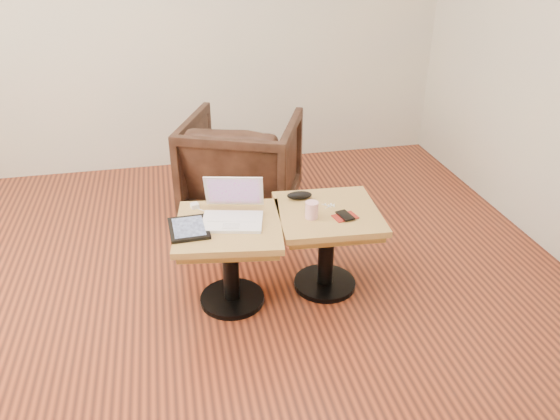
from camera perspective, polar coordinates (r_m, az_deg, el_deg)
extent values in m
cube|color=#401D14|center=(2.87, -8.76, -12.82)|extent=(4.50, 4.50, 0.01)
cylinder|color=black|center=(3.07, -5.00, -9.19)|extent=(0.35, 0.35, 0.03)
cylinder|color=black|center=(2.94, -5.19, -5.65)|extent=(0.09, 0.09, 0.43)
cube|color=brown|center=(2.83, -5.35, -2.39)|extent=(0.56, 0.56, 0.04)
cube|color=#A67742|center=(2.81, -5.39, -1.75)|extent=(0.61, 0.61, 0.03)
cylinder|color=black|center=(3.18, 4.68, -7.62)|extent=(0.35, 0.35, 0.03)
cylinder|color=black|center=(3.06, 4.85, -4.15)|extent=(0.09, 0.09, 0.43)
cube|color=brown|center=(2.96, 5.00, -0.98)|extent=(0.53, 0.53, 0.04)
cube|color=#A67742|center=(2.94, 5.03, -0.35)|extent=(0.57, 0.57, 0.03)
cube|color=white|center=(2.81, -5.02, -1.22)|extent=(0.35, 0.28, 0.02)
cube|color=silver|center=(2.83, -4.97, -0.73)|extent=(0.27, 0.16, 0.00)
cube|color=silver|center=(2.75, -5.15, -1.67)|extent=(0.09, 0.07, 0.00)
cube|color=white|center=(2.88, -4.83, 1.99)|extent=(0.32, 0.15, 0.19)
cube|color=maroon|center=(2.88, -4.83, 1.99)|extent=(0.28, 0.12, 0.16)
cube|color=black|center=(2.78, -9.51, -1.90)|extent=(0.20, 0.25, 0.02)
cube|color=#191E38|center=(2.77, -9.53, -1.73)|extent=(0.16, 0.21, 0.00)
cube|color=white|center=(2.98, -8.91, 0.46)|extent=(0.05, 0.05, 0.02)
ellipsoid|color=black|center=(3.03, 2.04, 1.55)|extent=(0.15, 0.07, 0.04)
cylinder|color=#DF6782|center=(2.84, 3.33, 0.01)|extent=(0.07, 0.07, 0.09)
sphere|color=white|center=(2.97, 5.10, 0.45)|extent=(0.01, 0.01, 0.01)
sphere|color=white|center=(2.98, 5.36, 0.60)|extent=(0.01, 0.01, 0.01)
sphere|color=white|center=(2.98, 4.76, 0.58)|extent=(0.01, 0.01, 0.01)
sphere|color=white|center=(2.97, 5.65, 0.42)|extent=(0.01, 0.01, 0.01)
cylinder|color=white|center=(2.97, 5.10, 0.38)|extent=(0.06, 0.04, 0.00)
cube|color=maroon|center=(2.87, 6.81, -0.70)|extent=(0.14, 0.11, 0.01)
cube|color=black|center=(2.87, 6.82, -0.57)|extent=(0.08, 0.12, 0.01)
imported|color=black|center=(3.84, -3.98, 4.75)|extent=(0.98, 0.99, 0.70)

